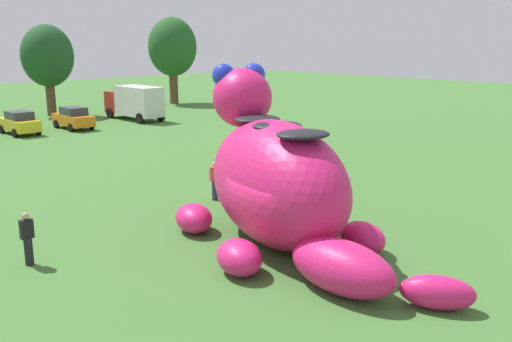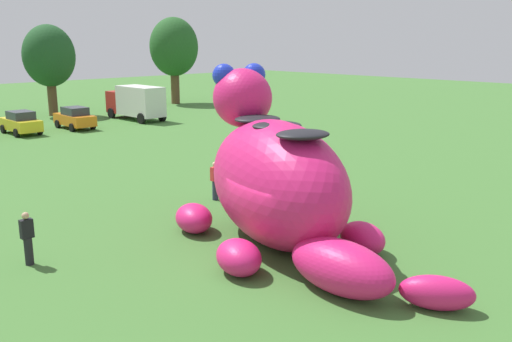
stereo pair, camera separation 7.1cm
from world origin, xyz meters
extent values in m
plane|color=#427533|center=(0.00, 0.00, 0.00)|extent=(160.00, 160.00, 0.00)
ellipsoid|color=#E01E6B|center=(1.29, 0.64, 2.12)|extent=(6.33, 8.41, 4.24)
ellipsoid|color=#E01E6B|center=(2.49, 3.61, 4.70)|extent=(3.00, 3.12, 2.24)
sphere|color=#1E33CC|center=(2.05, 4.16, 5.54)|extent=(0.90, 0.90, 0.90)
sphere|color=#1E33CC|center=(3.19, 3.69, 5.54)|extent=(0.90, 0.90, 0.90)
ellipsoid|color=black|center=(1.93, 2.22, 4.07)|extent=(2.08, 1.90, 0.28)
ellipsoid|color=black|center=(1.29, 0.64, 4.07)|extent=(2.08, 1.90, 0.28)
ellipsoid|color=black|center=(0.58, -1.10, 4.07)|extent=(2.08, 1.90, 0.28)
ellipsoid|color=#E01E6B|center=(-0.12, 3.45, 0.52)|extent=(1.88, 2.17, 1.04)
ellipsoid|color=#E01E6B|center=(4.25, 1.68, 0.52)|extent=(1.88, 2.17, 1.04)
ellipsoid|color=#E01E6B|center=(-1.50, -0.46, 0.52)|extent=(1.88, 2.17, 1.04)
ellipsoid|color=#E01E6B|center=(2.52, -2.09, 0.52)|extent=(1.88, 2.17, 1.04)
ellipsoid|color=#E01E6B|center=(-0.34, -3.38, 0.74)|extent=(1.82, 3.45, 1.48)
ellipsoid|color=#E01E6B|center=(0.64, -5.75, 0.45)|extent=(1.75, 2.14, 0.91)
cube|color=yellow|center=(4.24, 29.63, 0.72)|extent=(1.75, 4.12, 0.80)
cube|color=#2D333D|center=(4.24, 29.48, 1.42)|extent=(1.52, 1.99, 0.60)
cylinder|color=black|center=(3.41, 30.91, 0.32)|extent=(0.25, 0.64, 0.64)
cylinder|color=black|center=(5.11, 30.89, 0.32)|extent=(0.25, 0.64, 0.64)
cylinder|color=black|center=(3.38, 28.37, 0.32)|extent=(0.25, 0.64, 0.64)
cylinder|color=black|center=(5.08, 28.34, 0.32)|extent=(0.25, 0.64, 0.64)
cube|color=orange|center=(8.31, 29.20, 0.72)|extent=(1.79, 4.14, 0.80)
cube|color=#2D333D|center=(8.31, 29.05, 1.42)|extent=(1.54, 2.00, 0.60)
cylinder|color=black|center=(7.49, 30.49, 0.32)|extent=(0.25, 0.65, 0.64)
cylinder|color=black|center=(9.19, 30.45, 0.32)|extent=(0.25, 0.65, 0.64)
cylinder|color=black|center=(7.43, 27.95, 0.32)|extent=(0.25, 0.65, 0.64)
cylinder|color=black|center=(9.13, 27.91, 0.32)|extent=(0.25, 0.65, 0.64)
cube|color=#B2231E|center=(14.51, 32.58, 1.40)|extent=(2.01, 1.81, 1.90)
cube|color=silver|center=(14.53, 29.38, 1.70)|extent=(2.13, 4.61, 2.50)
cylinder|color=black|center=(13.51, 32.57, 0.45)|extent=(0.29, 0.90, 0.90)
cylinder|color=black|center=(15.51, 32.58, 0.45)|extent=(0.29, 0.90, 0.90)
cylinder|color=black|center=(13.49, 27.76, 0.45)|extent=(0.29, 0.90, 0.90)
cylinder|color=black|center=(15.59, 27.77, 0.45)|extent=(0.29, 0.90, 0.90)
cylinder|color=brown|center=(10.61, 37.92, 1.44)|extent=(0.83, 0.83, 2.89)
ellipsoid|color=#1E4C23|center=(10.61, 37.92, 5.43)|extent=(4.62, 4.62, 5.55)
cylinder|color=brown|center=(24.64, 38.09, 1.62)|extent=(0.93, 0.93, 3.24)
ellipsoid|color=#235623|center=(24.64, 38.09, 6.09)|extent=(5.19, 5.19, 6.22)
cylinder|color=#2D334C|center=(3.15, 6.10, 0.44)|extent=(0.26, 0.26, 0.88)
cube|color=red|center=(3.15, 6.10, 1.18)|extent=(0.38, 0.22, 0.60)
sphere|color=beige|center=(3.15, 6.10, 1.60)|extent=(0.22, 0.22, 0.22)
cylinder|color=black|center=(-5.72, 4.62, 0.44)|extent=(0.26, 0.26, 0.88)
cube|color=black|center=(-5.72, 4.62, 1.18)|extent=(0.38, 0.22, 0.60)
sphere|color=tan|center=(-5.72, 4.62, 1.60)|extent=(0.22, 0.22, 0.22)
camera|label=1|loc=(-12.19, -12.01, 6.88)|focal=39.33mm
camera|label=2|loc=(-12.14, -12.06, 6.88)|focal=39.33mm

